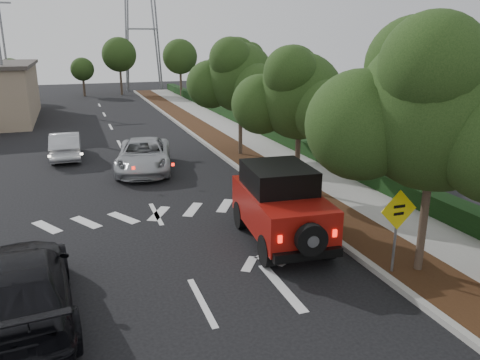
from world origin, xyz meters
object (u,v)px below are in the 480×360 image
black_suv_oncoming (18,288)px  speed_hump_sign (397,220)px  silver_suv_ahead (144,155)px  red_jeep (279,203)px

black_suv_oncoming → speed_hump_sign: 8.77m
speed_hump_sign → black_suv_oncoming: bearing=173.9°
speed_hump_sign → silver_suv_ahead: bearing=110.2°
black_suv_oncoming → silver_suv_ahead: bearing=-115.4°
black_suv_oncoming → speed_hump_sign: (8.69, -1.00, 0.73)m
silver_suv_ahead → red_jeep: bearing=-63.2°
red_jeep → silver_suv_ahead: size_ratio=0.89×
silver_suv_ahead → speed_hump_sign: (4.39, -12.22, 0.80)m
silver_suv_ahead → black_suv_oncoming: bearing=-99.9°
red_jeep → speed_hump_sign: 3.57m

